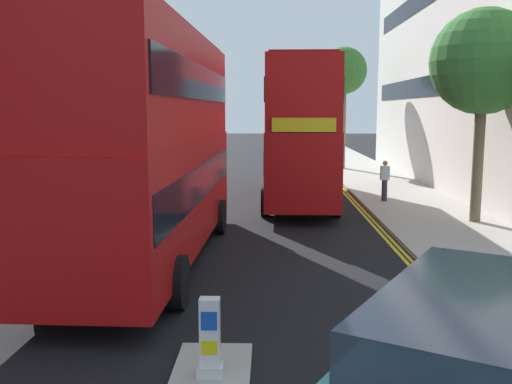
% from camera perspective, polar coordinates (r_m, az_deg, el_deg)
% --- Properties ---
extents(sidewalk_right, '(4.00, 80.00, 0.14)m').
position_cam_1_polar(sidewalk_right, '(19.68, 18.11, -2.96)').
color(sidewalk_right, '#ADA89E').
rests_on(sidewalk_right, ground).
extents(sidewalk_left, '(4.00, 80.00, 0.14)m').
position_cam_1_polar(sidewalk_left, '(20.20, -19.96, -2.77)').
color(sidewalk_left, '#ADA89E').
rests_on(sidewalk_left, ground).
extents(kerb_line_outer, '(0.10, 56.00, 0.01)m').
position_cam_1_polar(kerb_line_outer, '(17.27, 13.32, -4.52)').
color(kerb_line_outer, yellow).
rests_on(kerb_line_outer, ground).
extents(kerb_line_inner, '(0.10, 56.00, 0.01)m').
position_cam_1_polar(kerb_line_inner, '(17.24, 12.80, -4.53)').
color(kerb_line_inner, yellow).
rests_on(kerb_line_inner, ground).
extents(traffic_island, '(1.10, 2.20, 0.10)m').
position_cam_1_polar(traffic_island, '(8.32, -4.60, -18.17)').
color(traffic_island, '#ADA89E').
rests_on(traffic_island, ground).
extents(keep_left_bollard, '(0.36, 0.28, 1.11)m').
position_cam_1_polar(keep_left_bollard, '(8.09, -4.65, -14.63)').
color(keep_left_bollard, silver).
rests_on(keep_left_bollard, traffic_island).
extents(double_decker_bus_away, '(3.06, 10.88, 5.64)m').
position_cam_1_polar(double_decker_bus_away, '(14.04, -10.47, 5.16)').
color(double_decker_bus_away, '#B20F0F').
rests_on(double_decker_bus_away, ground).
extents(double_decker_bus_oncoming, '(2.97, 10.86, 5.64)m').
position_cam_1_polar(double_decker_bus_oncoming, '(23.21, 4.31, 6.43)').
color(double_decker_bus_oncoming, '#B20F0F').
rests_on(double_decker_bus_oncoming, ground).
extents(pedestrian_far, '(0.34, 0.22, 1.62)m').
position_cam_1_polar(pedestrian_far, '(23.21, 12.80, 1.19)').
color(pedestrian_far, '#2D2D38').
rests_on(pedestrian_far, sidewalk_right).
extents(street_tree_near, '(3.33, 3.33, 6.78)m').
position_cam_1_polar(street_tree_near, '(19.67, 21.87, 11.94)').
color(street_tree_near, '#6B6047').
rests_on(street_tree_near, sidewalk_right).
extents(street_tree_mid, '(2.88, 2.88, 7.45)m').
position_cam_1_polar(street_tree_mid, '(35.99, 8.78, 11.77)').
color(street_tree_mid, '#6B6047').
rests_on(street_tree_mid, sidewalk_right).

